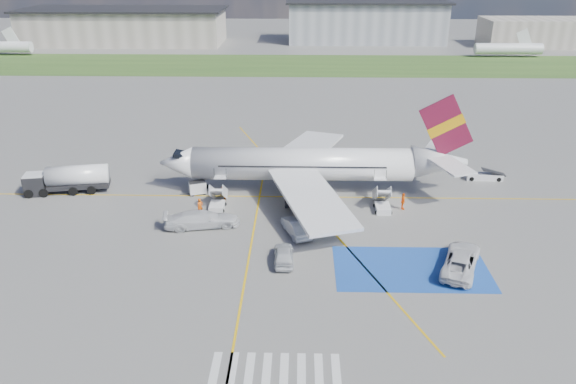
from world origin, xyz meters
name	(u,v)px	position (x,y,z in m)	size (l,w,h in m)	color
ground	(302,246)	(0.00, 0.00, 0.00)	(400.00, 400.00, 0.00)	#60605E
grass_strip	(302,65)	(0.00, 95.00, 0.01)	(400.00, 30.00, 0.01)	#2D4C1E
taxiway_line_main	(302,197)	(0.00, 12.00, 0.01)	(120.00, 0.20, 0.01)	gold
taxiway_line_cross	(241,304)	(-5.00, -10.00, 0.01)	(0.20, 60.00, 0.01)	gold
taxiway_line_diag	(302,197)	(0.00, 12.00, 0.01)	(0.20, 60.00, 0.01)	gold
staging_box	(411,268)	(10.00, -4.00, 0.01)	(14.00, 8.00, 0.01)	#1A469F
crosswalk	(275,372)	(-1.80, -18.00, 0.01)	(9.00, 4.00, 0.01)	silver
terminal_west	(125,27)	(-55.00, 130.00, 5.00)	(60.00, 22.00, 10.00)	gray
terminal_centre	(366,22)	(20.00, 135.00, 6.00)	(48.00, 18.00, 12.00)	gray
terminal_east	(550,32)	(75.00, 128.00, 4.00)	(40.00, 16.00, 8.00)	gray
airliner	(315,164)	(1.51, 14.00, 3.39)	(36.81, 32.95, 11.92)	silver
airstairs_fwd	(217,203)	(-9.50, 8.70, 0.62)	(1.90, 5.20, 3.60)	silver
airstairs_aft	(382,204)	(9.00, 8.70, 0.62)	(1.90, 5.20, 3.60)	silver
fuel_tanker	(68,181)	(-27.97, 12.86, 1.38)	(9.93, 4.27, 3.29)	black
gpu_cart	(198,188)	(-12.42, 12.58, 0.73)	(2.24, 1.81, 1.62)	silver
belt_loader	(484,177)	(23.14, 18.11, 0.36)	(4.88, 1.96, 1.45)	silver
car_silver_a	(284,255)	(-1.68, -3.07, 0.78)	(1.84, 4.57, 1.56)	#BBBEC2
car_silver_b	(296,227)	(-0.57, 2.57, 0.83)	(1.76, 5.05, 1.66)	silver
van_white_a	(461,257)	(14.48, -3.84, 1.14)	(2.79, 6.06, 2.27)	silver
van_white_b	(202,217)	(-10.47, 3.99, 1.16)	(2.40, 5.90, 2.31)	silver
crew_fwd	(200,207)	(-11.16, 6.99, 0.93)	(0.68, 0.45, 1.86)	#E8590C
crew_nose	(223,194)	(-9.06, 10.58, 0.93)	(0.90, 0.70, 1.86)	orange
crew_aft	(403,201)	(11.30, 8.84, 0.97)	(1.14, 0.47, 1.94)	#FF660D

